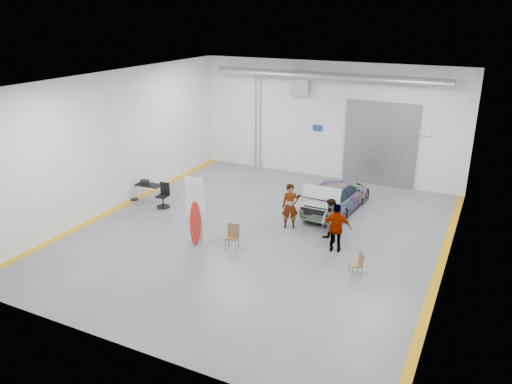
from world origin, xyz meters
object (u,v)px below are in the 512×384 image
at_px(person_c, 337,228).
at_px(folding_chair_near, 232,242).
at_px(person_a, 290,206).
at_px(folding_chair_far, 355,269).
at_px(shop_stool, 135,206).
at_px(surfboard_display, 195,217).
at_px(work_table, 148,184).
at_px(sedan_car, 336,196).
at_px(person_b, 331,221).
at_px(office_chair, 164,197).

relative_size(person_c, folding_chair_near, 1.95).
relative_size(person_a, person_c, 1.00).
height_order(folding_chair_far, shop_stool, folding_chair_far).
relative_size(folding_chair_near, folding_chair_far, 1.15).
relative_size(surfboard_display, work_table, 2.23).
xyz_separation_m(folding_chair_near, folding_chair_far, (4.64, 0.10, -0.04)).
bearing_deg(folding_chair_far, person_a, -162.96).
distance_m(sedan_car, surfboard_display, 6.77).
bearing_deg(sedan_car, person_b, 108.03).
distance_m(folding_chair_far, shop_stool, 10.14).
bearing_deg(surfboard_display, work_table, 144.96).
height_order(sedan_car, person_a, person_a).
height_order(person_b, surfboard_display, surfboard_display).
bearing_deg(office_chair, surfboard_display, -42.05).
xyz_separation_m(folding_chair_far, work_table, (-10.62, 2.66, 0.52)).
bearing_deg(sedan_car, work_table, 21.93).
height_order(person_b, shop_stool, person_b).
bearing_deg(person_a, sedan_car, 41.09).
distance_m(surfboard_display, folding_chair_far, 6.13).
bearing_deg(surfboard_display, person_a, 48.20).
bearing_deg(person_b, folding_chair_far, -19.51).
relative_size(surfboard_display, shop_stool, 4.09).
xyz_separation_m(person_b, office_chair, (-7.85, 0.12, -0.38)).
bearing_deg(surfboard_display, folding_chair_near, 8.74).
bearing_deg(shop_stool, person_c, 2.71).
distance_m(person_c, folding_chair_far, 1.98).
relative_size(folding_chair_near, work_table, 0.75).
xyz_separation_m(sedan_car, person_c, (1.23, -3.85, 0.25)).
relative_size(person_a, folding_chair_near, 1.95).
bearing_deg(surfboard_display, shop_stool, 159.28).
bearing_deg(surfboard_display, folding_chair_far, 1.74).
relative_size(person_c, office_chair, 1.69).
height_order(person_b, folding_chair_near, person_b).
bearing_deg(folding_chair_near, person_b, 24.68).
bearing_deg(folding_chair_near, surfboard_display, 178.71).
distance_m(person_b, office_chair, 7.86).
relative_size(sedan_car, person_c, 2.51).
bearing_deg(person_c, work_table, -19.57).
bearing_deg(folding_chair_near, work_table, 143.65).
xyz_separation_m(person_a, office_chair, (-5.96, -0.42, -0.45)).
xyz_separation_m(person_a, surfboard_display, (-2.57, -3.04, 0.22)).
bearing_deg(person_a, folding_chair_far, -63.73).
height_order(folding_chair_far, work_table, work_table).
relative_size(person_c, surfboard_display, 0.65).
bearing_deg(person_b, person_a, -162.31).
relative_size(folding_chair_far, office_chair, 0.75).
height_order(person_a, folding_chair_far, person_a).
bearing_deg(shop_stool, folding_chair_far, -5.90).
bearing_deg(office_chair, folding_chair_far, -17.87).
bearing_deg(folding_chair_near, person_a, 55.92).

